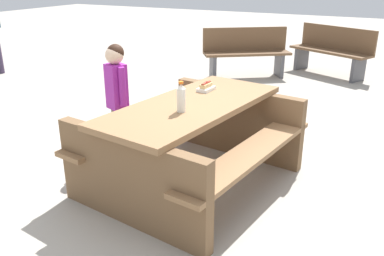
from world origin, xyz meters
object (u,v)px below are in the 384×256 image
Objects in this scene: hotdog_tray at (206,87)px; park_bench_near at (246,51)px; picnic_table at (192,137)px; child_in_coat at (117,87)px; soda_bottle at (181,98)px; park_bench_mid at (332,50)px.

park_bench_near is at bearing 14.72° from hotdog_tray.
child_in_coat is at bearing 79.65° from picnic_table.
child_in_coat is at bearing 66.91° from soda_bottle.
soda_bottle is at bearing 176.68° from park_bench_mid.
soda_bottle is 0.17× the size of park_bench_near.
park_bench_mid reaches higher than picnic_table.
park_bench_mid is (4.79, -0.32, 0.00)m from picnic_table.
child_in_coat is at bearing 165.03° from park_bench_mid.
hotdog_tray is at bearing 175.01° from park_bench_mid.
hotdog_tray is 0.88m from child_in_coat.
soda_bottle is (-0.24, -0.03, 0.42)m from picnic_table.
soda_bottle reaches higher than hotdog_tray.
park_bench_mid is (4.62, -1.23, -0.28)m from child_in_coat.
child_in_coat reaches higher than hotdog_tray.
child_in_coat is (-0.23, 0.85, -0.05)m from hotdog_tray.
park_bench_near is 0.95× the size of park_bench_mid.
park_bench_near reaches higher than hotdog_tray.
hotdog_tray is (0.40, 0.06, 0.34)m from picnic_table.
picnic_table is at bearing 176.18° from park_bench_mid.
hotdog_tray is 0.12× the size of park_bench_mid.
picnic_table is 0.48m from soda_bottle.
hotdog_tray reaches higher than picnic_table.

